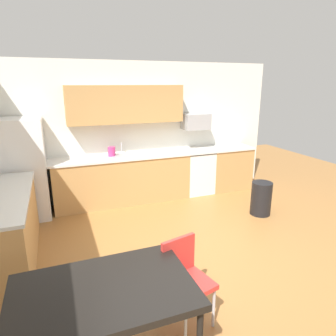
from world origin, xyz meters
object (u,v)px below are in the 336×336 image
at_px(oven_range, 197,171).
at_px(dining_table, 104,296).
at_px(refrigerator, 23,170).
at_px(microwave, 196,121).
at_px(chair_near_table, 185,275).
at_px(kettle, 112,152).
at_px(trash_bin, 261,198).

bearing_deg(oven_range, dining_table, -125.92).
distance_m(refrigerator, microwave, 3.41).
bearing_deg(chair_near_table, microwave, 62.61).
relative_size(dining_table, kettle, 7.00).
relative_size(microwave, trash_bin, 0.90).
xyz_separation_m(oven_range, microwave, (-0.00, 0.10, 1.06)).
height_order(refrigerator, oven_range, refrigerator).
bearing_deg(microwave, oven_range, -90.00).
relative_size(microwave, dining_table, 0.39).
bearing_deg(trash_bin, dining_table, -146.57).
bearing_deg(microwave, chair_near_table, -117.39).
distance_m(dining_table, trash_bin, 3.74).
relative_size(oven_range, microwave, 1.69).
distance_m(dining_table, kettle, 3.65).
relative_size(refrigerator, trash_bin, 2.89).
bearing_deg(dining_table, kettle, 78.12).
relative_size(oven_range, kettle, 4.55).
height_order(microwave, trash_bin, microwave).
distance_m(microwave, kettle, 1.86).
bearing_deg(refrigerator, chair_near_table, -63.06).
bearing_deg(refrigerator, dining_table, -76.88).
xyz_separation_m(dining_table, chair_near_table, (0.81, 0.27, -0.20)).
bearing_deg(oven_range, trash_bin, -68.85).
height_order(oven_range, chair_near_table, oven_range).
relative_size(refrigerator, microwave, 3.22).
bearing_deg(kettle, trash_bin, -32.62).
xyz_separation_m(dining_table, kettle, (0.75, 3.56, 0.32)).
distance_m(oven_range, trash_bin, 1.57).
bearing_deg(chair_near_table, oven_range, 61.89).
distance_m(microwave, dining_table, 4.49).
distance_m(microwave, chair_near_table, 3.90).
relative_size(microwave, kettle, 2.70).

